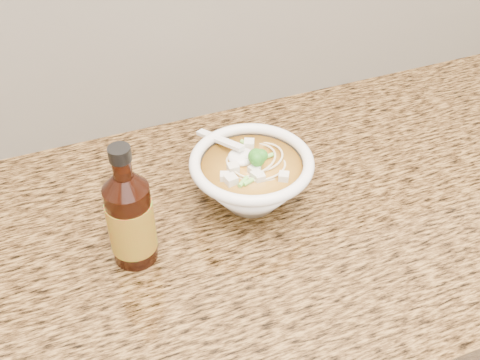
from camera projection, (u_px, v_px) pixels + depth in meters
name	position (u px, v px, depth m)	size (l,w,h in m)	color
counter_slab	(275.00, 219.00, 1.01)	(4.00, 0.68, 0.04)	olive
soup_bowl	(251.00, 179.00, 0.98)	(0.20, 0.22, 0.11)	white
hot_sauce_bottle	(130.00, 219.00, 0.87)	(0.09, 0.09, 0.21)	black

